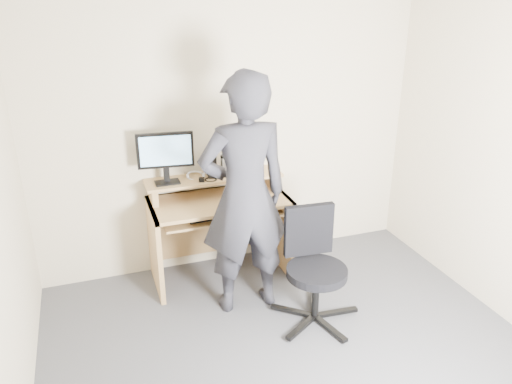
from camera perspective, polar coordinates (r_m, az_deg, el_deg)
ground at (r=3.62m, az=5.92°, el=-20.27°), size 3.50×3.50×0.00m
back_wall at (r=4.47m, az=-2.95°, el=6.80°), size 3.50×0.02×2.50m
desk at (r=4.46m, az=-4.42°, el=-2.89°), size 1.20×0.60×0.91m
monitor at (r=4.20m, az=-10.31°, el=4.36°), size 0.47×0.13×0.44m
external_drive at (r=4.37m, az=-5.10°, el=3.06°), size 0.08×0.14×0.20m
travel_mug at (r=4.38m, az=-3.57°, el=2.94°), size 0.08×0.08×0.17m
smartphone at (r=4.40m, az=-1.58°, el=1.95°), size 0.07×0.13×0.01m
charger at (r=4.28m, az=-6.23°, el=1.41°), size 0.06×0.05×0.03m
headphones at (r=4.40m, az=-6.93°, el=1.84°), size 0.17×0.17×0.06m
keyboard at (r=4.25m, az=-4.87°, el=-2.51°), size 0.47×0.21×0.03m
mouse at (r=4.29m, az=-0.24°, el=-0.65°), size 0.11×0.09×0.04m
office_chair at (r=3.90m, az=6.62°, el=-8.00°), size 0.69×0.70×0.89m
person at (r=3.81m, az=-1.35°, el=-0.53°), size 0.71×0.46×1.93m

